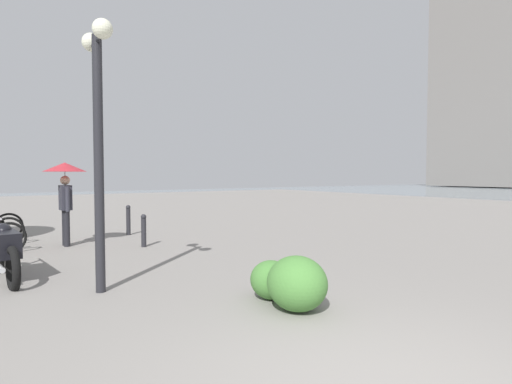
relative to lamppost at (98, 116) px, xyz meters
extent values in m
cube|color=gray|center=(24.12, -63.65, 13.05)|extent=(16.95, 15.04, 31.30)
cylinder|color=#232328|center=(0.00, 0.00, -0.72)|extent=(0.14, 0.14, 3.77)
cylinder|color=#232328|center=(0.00, 0.00, 1.07)|extent=(0.70, 0.06, 0.06)
sphere|color=#EAEACC|center=(-0.35, 0.00, 1.15)|extent=(0.28, 0.28, 0.28)
sphere|color=#EAEACC|center=(0.35, 0.00, 1.15)|extent=(0.28, 0.28, 0.28)
torus|color=black|center=(0.92, 1.07, -2.30)|extent=(0.73, 0.20, 0.72)
cube|color=black|center=(1.59, 1.14, -1.98)|extent=(1.13, 0.43, 0.40)
ellipsoid|color=black|center=(1.82, 1.17, -1.80)|extent=(0.47, 0.32, 0.24)
torus|color=black|center=(4.30, 0.97, -2.27)|extent=(0.09, 0.72, 0.72)
torus|color=black|center=(5.55, 0.91, -2.27)|extent=(0.10, 0.72, 0.72)
torus|color=black|center=(6.77, 0.86, -2.27)|extent=(0.08, 0.72, 0.72)
cylinder|color=black|center=(4.66, -0.24, -2.15)|extent=(0.14, 0.14, 0.90)
cylinder|color=black|center=(4.46, -0.24, -2.15)|extent=(0.14, 0.14, 0.90)
cube|color=#2D2D38|center=(4.56, -0.24, -1.42)|extent=(0.41, 0.25, 0.60)
sphere|color=tan|center=(4.56, -0.24, -1.00)|extent=(0.22, 0.22, 0.22)
cylinder|color=#2D2D38|center=(4.82, -0.23, -1.45)|extent=(0.10, 0.10, 0.58)
cylinder|color=#2D2D38|center=(4.30, -0.25, -1.45)|extent=(0.10, 0.10, 0.58)
cone|color=#B22833|center=(4.56, -0.24, -0.68)|extent=(1.00, 1.00, 0.22)
cylinder|color=gray|center=(4.56, -0.24, -1.10)|extent=(0.02, 0.02, 0.80)
cylinder|color=#232328|center=(3.39, -1.77, -2.26)|extent=(0.12, 0.12, 0.69)
sphere|color=#232328|center=(3.39, -1.77, -1.88)|extent=(0.13, 0.13, 0.13)
cylinder|color=#232328|center=(5.54, -2.04, -2.22)|extent=(0.12, 0.12, 0.76)
sphere|color=#232328|center=(5.54, -2.04, -1.80)|extent=(0.13, 0.13, 0.13)
ellipsoid|color=#477F38|center=(-1.67, -1.92, -2.33)|extent=(0.64, 0.57, 0.54)
ellipsoid|color=#477F38|center=(-2.26, -1.90, -2.25)|extent=(0.83, 0.75, 0.71)
camera|label=1|loc=(-6.32, 1.42, -0.85)|focal=28.99mm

